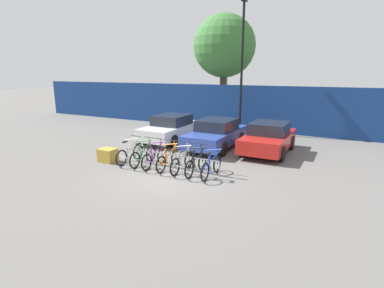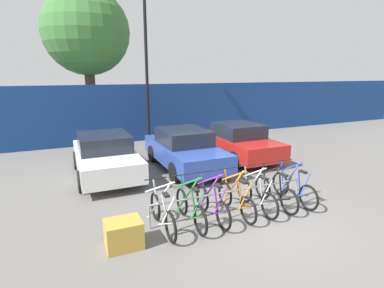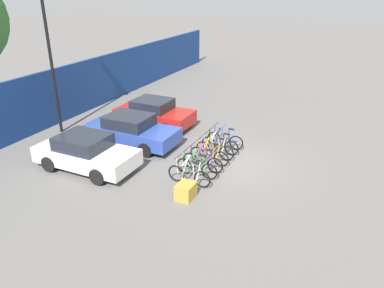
{
  "view_description": "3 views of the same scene",
  "coord_description": "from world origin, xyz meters",
  "px_view_note": "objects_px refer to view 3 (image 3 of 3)",
  "views": [
    {
      "loc": [
        5.41,
        -8.72,
        3.63
      ],
      "look_at": [
        0.45,
        0.72,
        1.05
      ],
      "focal_mm": 28.0,
      "sensor_mm": 36.0,
      "label": 1
    },
    {
      "loc": [
        -4.12,
        -5.18,
        3.35
      ],
      "look_at": [
        -0.77,
        2.44,
        1.37
      ],
      "focal_mm": 28.0,
      "sensor_mm": 36.0,
      "label": 2
    },
    {
      "loc": [
        -13.07,
        -4.76,
        6.9
      ],
      "look_at": [
        -1.59,
        0.75,
        1.29
      ],
      "focal_mm": 35.0,
      "sensor_mm": 36.0,
      "label": 3
    }
  ],
  "objects_px": {
    "bicycle_black": "(220,145)",
    "bicycle_blue": "(225,140)",
    "bicycle_orange": "(209,155)",
    "car_red": "(154,113)",
    "car_blue": "(131,130)",
    "bike_rack": "(205,152)",
    "car_white": "(86,152)",
    "bicycle_silver": "(215,150)",
    "lamp_post": "(49,45)",
    "cargo_crate": "(186,191)",
    "bicycle_white": "(189,175)",
    "bicycle_purple": "(203,162)",
    "bicycle_green": "(197,168)"
  },
  "relations": [
    {
      "from": "bicycle_black",
      "to": "bicycle_blue",
      "type": "relative_size",
      "value": 1.0
    },
    {
      "from": "bicycle_orange",
      "to": "car_red",
      "type": "distance_m",
      "value": 5.05
    },
    {
      "from": "car_blue",
      "to": "bike_rack",
      "type": "bearing_deg",
      "value": -94.78
    },
    {
      "from": "bicycle_black",
      "to": "car_white",
      "type": "xyz_separation_m",
      "value": [
        -3.63,
        4.2,
        0.31
      ]
    },
    {
      "from": "bicycle_blue",
      "to": "car_white",
      "type": "bearing_deg",
      "value": 131.95
    },
    {
      "from": "bicycle_silver",
      "to": "car_blue",
      "type": "distance_m",
      "value": 3.96
    },
    {
      "from": "bicycle_silver",
      "to": "car_red",
      "type": "bearing_deg",
      "value": 63.38
    },
    {
      "from": "lamp_post",
      "to": "bicycle_black",
      "type": "bearing_deg",
      "value": -82.25
    },
    {
      "from": "bicycle_silver",
      "to": "bicycle_orange",
      "type": "bearing_deg",
      "value": -179.59
    },
    {
      "from": "lamp_post",
      "to": "cargo_crate",
      "type": "height_order",
      "value": "lamp_post"
    },
    {
      "from": "bicycle_black",
      "to": "cargo_crate",
      "type": "relative_size",
      "value": 2.44
    },
    {
      "from": "bike_rack",
      "to": "cargo_crate",
      "type": "bearing_deg",
      "value": -170.33
    },
    {
      "from": "bicycle_white",
      "to": "bicycle_silver",
      "type": "bearing_deg",
      "value": -0.46
    },
    {
      "from": "bicycle_silver",
      "to": "car_blue",
      "type": "height_order",
      "value": "car_blue"
    },
    {
      "from": "car_blue",
      "to": "lamp_post",
      "type": "height_order",
      "value": "lamp_post"
    },
    {
      "from": "bicycle_orange",
      "to": "car_red",
      "type": "height_order",
      "value": "car_red"
    },
    {
      "from": "bicycle_black",
      "to": "car_blue",
      "type": "height_order",
      "value": "car_blue"
    },
    {
      "from": "car_white",
      "to": "lamp_post",
      "type": "bearing_deg",
      "value": 56.0
    },
    {
      "from": "bike_rack",
      "to": "bicycle_white",
      "type": "distance_m",
      "value": 1.83
    },
    {
      "from": "bicycle_orange",
      "to": "car_blue",
      "type": "relative_size",
      "value": 0.4
    },
    {
      "from": "bicycle_silver",
      "to": "cargo_crate",
      "type": "distance_m",
      "value": 3.37
    },
    {
      "from": "car_red",
      "to": "lamp_post",
      "type": "height_order",
      "value": "lamp_post"
    },
    {
      "from": "bicycle_purple",
      "to": "car_white",
      "type": "distance_m",
      "value": 4.59
    },
    {
      "from": "bicycle_white",
      "to": "car_red",
      "type": "relative_size",
      "value": 0.44
    },
    {
      "from": "bicycle_black",
      "to": "bicycle_blue",
      "type": "xyz_separation_m",
      "value": [
        0.6,
        0.0,
        0.0
      ]
    },
    {
      "from": "bicycle_orange",
      "to": "lamp_post",
      "type": "bearing_deg",
      "value": 91.07
    },
    {
      "from": "bicycle_black",
      "to": "cargo_crate",
      "type": "distance_m",
      "value": 3.95
    },
    {
      "from": "bicycle_orange",
      "to": "car_blue",
      "type": "bearing_deg",
      "value": 87.68
    },
    {
      "from": "bicycle_silver",
      "to": "bicycle_black",
      "type": "bearing_deg",
      "value": 0.41
    },
    {
      "from": "bicycle_purple",
      "to": "cargo_crate",
      "type": "relative_size",
      "value": 2.44
    },
    {
      "from": "cargo_crate",
      "to": "bicycle_blue",
      "type": "bearing_deg",
      "value": 3.97
    },
    {
      "from": "bicycle_green",
      "to": "car_blue",
      "type": "distance_m",
      "value": 4.21
    },
    {
      "from": "bicycle_white",
      "to": "bicycle_green",
      "type": "xyz_separation_m",
      "value": [
        0.66,
        0.0,
        0.0
      ]
    },
    {
      "from": "bicycle_purple",
      "to": "bicycle_blue",
      "type": "relative_size",
      "value": 1.0
    },
    {
      "from": "car_white",
      "to": "car_blue",
      "type": "distance_m",
      "value": 2.74
    },
    {
      "from": "bicycle_orange",
      "to": "bicycle_black",
      "type": "distance_m",
      "value": 1.17
    },
    {
      "from": "bicycle_purple",
      "to": "bicycle_orange",
      "type": "relative_size",
      "value": 1.0
    },
    {
      "from": "bicycle_green",
      "to": "bicycle_silver",
      "type": "bearing_deg",
      "value": 0.96
    },
    {
      "from": "lamp_post",
      "to": "cargo_crate",
      "type": "bearing_deg",
      "value": -108.97
    },
    {
      "from": "bicycle_black",
      "to": "bicycle_blue",
      "type": "height_order",
      "value": "same"
    },
    {
      "from": "bicycle_purple",
      "to": "lamp_post",
      "type": "relative_size",
      "value": 0.22
    },
    {
      "from": "bike_rack",
      "to": "car_white",
      "type": "xyz_separation_m",
      "value": [
        -2.41,
        4.05,
        0.2
      ]
    },
    {
      "from": "car_red",
      "to": "car_white",
      "type": "bearing_deg",
      "value": -179.8
    },
    {
      "from": "bicycle_orange",
      "to": "bicycle_blue",
      "type": "height_order",
      "value": "same"
    },
    {
      "from": "bicycle_orange",
      "to": "lamp_post",
      "type": "xyz_separation_m",
      "value": [
        0.09,
        7.97,
        3.8
      ]
    },
    {
      "from": "bicycle_green",
      "to": "car_blue",
      "type": "height_order",
      "value": "car_blue"
    },
    {
      "from": "bicycle_silver",
      "to": "lamp_post",
      "type": "height_order",
      "value": "lamp_post"
    },
    {
      "from": "bicycle_orange",
      "to": "bicycle_silver",
      "type": "xyz_separation_m",
      "value": [
        0.59,
        0.0,
        0.0
      ]
    },
    {
      "from": "bicycle_purple",
      "to": "car_blue",
      "type": "height_order",
      "value": "car_blue"
    },
    {
      "from": "bicycle_blue",
      "to": "car_blue",
      "type": "distance_m",
      "value": 4.22
    }
  ]
}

